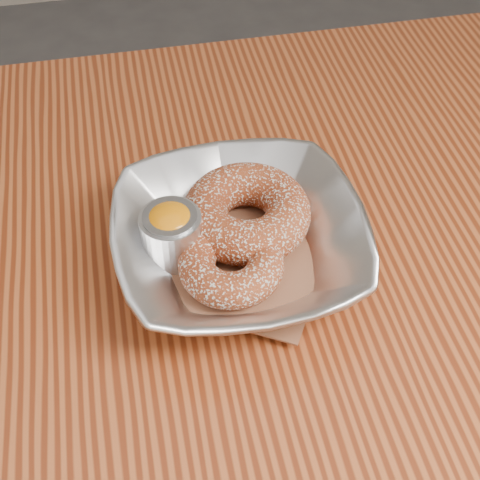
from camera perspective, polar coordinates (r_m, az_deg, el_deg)
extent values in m
cube|color=brown|center=(0.58, -9.79, -7.97)|extent=(1.20, 0.80, 0.04)
cube|color=maroon|center=(1.19, 17.76, -0.18)|extent=(0.06, 0.06, 0.71)
imported|color=silver|center=(0.57, 0.00, -0.25)|extent=(0.21, 0.21, 0.05)
cube|color=brown|center=(0.58, 0.00, -1.39)|extent=(0.20, 0.20, 0.00)
torus|color=#933A1B|center=(0.59, 0.58, 2.36)|extent=(0.13, 0.13, 0.04)
torus|color=#933A1B|center=(0.55, -0.77, -2.03)|extent=(0.09, 0.09, 0.03)
cylinder|color=silver|center=(0.57, -5.84, 0.34)|extent=(0.05, 0.05, 0.05)
cylinder|color=gray|center=(0.57, -5.87, 0.61)|extent=(0.05, 0.05, 0.04)
ellipsoid|color=orange|center=(0.56, -5.98, 1.56)|extent=(0.04, 0.04, 0.03)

